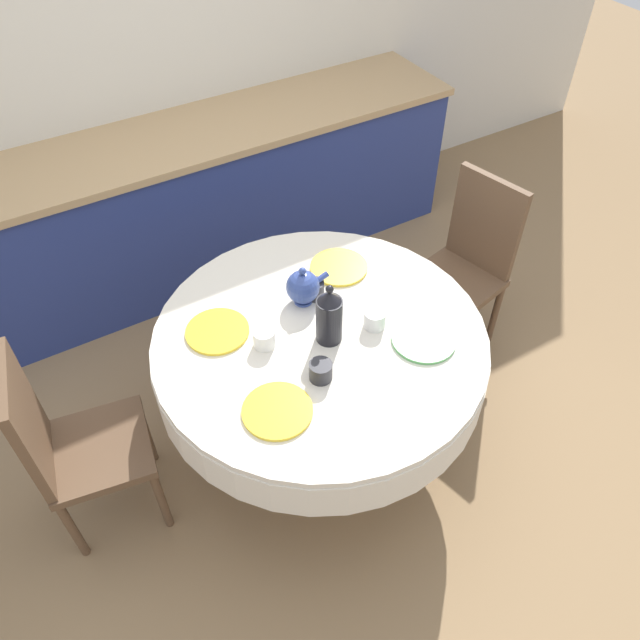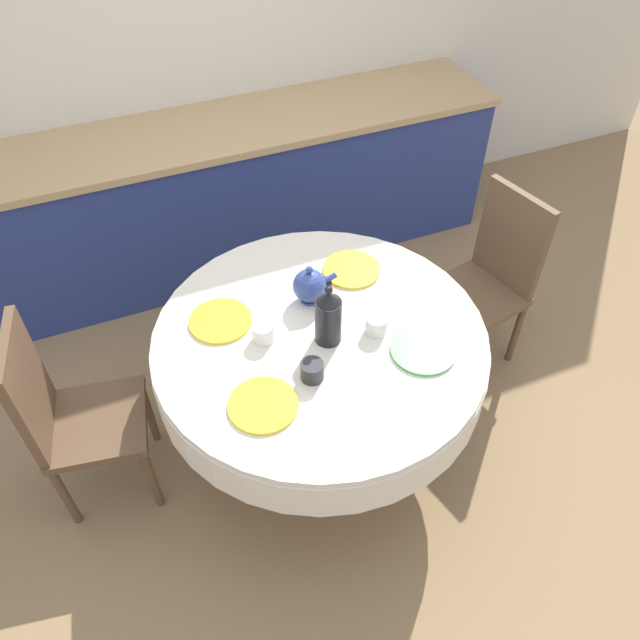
{
  "view_description": "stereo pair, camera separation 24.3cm",
  "coord_description": "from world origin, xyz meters",
  "px_view_note": "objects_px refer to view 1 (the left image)",
  "views": [
    {
      "loc": [
        -0.87,
        -1.47,
        2.54
      ],
      "look_at": [
        0.0,
        0.0,
        0.81
      ],
      "focal_mm": 35.0,
      "sensor_mm": 36.0,
      "label": 1
    },
    {
      "loc": [
        -0.66,
        -1.58,
        2.54
      ],
      "look_at": [
        0.0,
        0.0,
        0.81
      ],
      "focal_mm": 35.0,
      "sensor_mm": 36.0,
      "label": 2
    }
  ],
  "objects_px": {
    "teapot": "(303,287)",
    "chair_right": "(70,442)",
    "coffee_carafe": "(329,316)",
    "chair_left": "(467,261)"
  },
  "relations": [
    {
      "from": "chair_left",
      "to": "teapot",
      "type": "height_order",
      "value": "chair_left"
    },
    {
      "from": "chair_left",
      "to": "coffee_carafe",
      "type": "bearing_deg",
      "value": 92.26
    },
    {
      "from": "chair_right",
      "to": "teapot",
      "type": "distance_m",
      "value": 1.09
    },
    {
      "from": "chair_right",
      "to": "coffee_carafe",
      "type": "distance_m",
      "value": 1.1
    },
    {
      "from": "coffee_carafe",
      "to": "chair_right",
      "type": "bearing_deg",
      "value": 168.77
    },
    {
      "from": "chair_left",
      "to": "teapot",
      "type": "relative_size",
      "value": 4.92
    },
    {
      "from": "coffee_carafe",
      "to": "teapot",
      "type": "distance_m",
      "value": 0.24
    },
    {
      "from": "teapot",
      "to": "chair_left",
      "type": "bearing_deg",
      "value": 1.75
    },
    {
      "from": "teapot",
      "to": "chair_right",
      "type": "bearing_deg",
      "value": -178.31
    },
    {
      "from": "coffee_carafe",
      "to": "teapot",
      "type": "bearing_deg",
      "value": 85.63
    }
  ]
}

